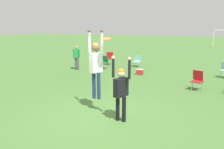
% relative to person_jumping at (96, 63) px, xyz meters
% --- Properties ---
extents(ground_plane, '(120.00, 120.00, 0.00)m').
position_rel_person_jumping_xyz_m(ground_plane, '(0.32, -0.34, -1.66)').
color(ground_plane, '#4C7A38').
extents(person_jumping, '(0.56, 0.46, 2.29)m').
position_rel_person_jumping_xyz_m(person_jumping, '(0.00, 0.00, 0.00)').
color(person_jumping, navy).
rests_on(person_jumping, ground_plane).
extents(person_defending, '(0.61, 0.50, 1.98)m').
position_rel_person_jumping_xyz_m(person_defending, '(1.07, -0.40, -0.62)').
color(person_defending, black).
rests_on(person_defending, ground_plane).
extents(frisbee, '(0.28, 0.27, 0.10)m').
position_rel_person_jumping_xyz_m(frisbee, '(0.47, -0.17, 0.79)').
color(frisbee, '#E04C23').
extents(camping_chair_1, '(0.68, 0.74, 0.86)m').
position_rel_person_jumping_xyz_m(camping_chair_1, '(-3.31, 6.89, -1.17)').
color(camping_chair_1, gray).
rests_on(camping_chair_1, ground_plane).
extents(camping_chair_2, '(0.60, 0.65, 0.87)m').
position_rel_person_jumping_xyz_m(camping_chair_2, '(2.86, 4.22, -1.17)').
color(camping_chair_2, gray).
rests_on(camping_chair_2, ground_plane).
extents(camping_chair_3, '(0.61, 0.64, 0.75)m').
position_rel_person_jumping_xyz_m(camping_chair_3, '(-1.52, 8.54, -1.22)').
color(camping_chair_3, gray).
rests_on(camping_chair_3, ground_plane).
extents(camping_chair_4, '(0.69, 0.78, 0.94)m').
position_rel_person_jumping_xyz_m(camping_chair_4, '(-3.69, 8.38, -1.12)').
color(camping_chair_4, gray).
rests_on(camping_chair_4, ground_plane).
extents(person_spectator_near, '(0.55, 0.41, 1.66)m').
position_rel_person_jumping_xyz_m(person_spectator_near, '(-4.73, 5.71, -0.67)').
color(person_spectator_near, '#4C4C51').
rests_on(person_spectator_near, ground_plane).
extents(cooler_box, '(0.39, 0.29, 0.33)m').
position_rel_person_jumping_xyz_m(cooler_box, '(-0.49, 6.09, -1.50)').
color(cooler_box, red).
rests_on(cooler_box, ground_plane).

